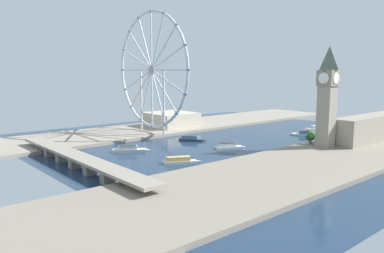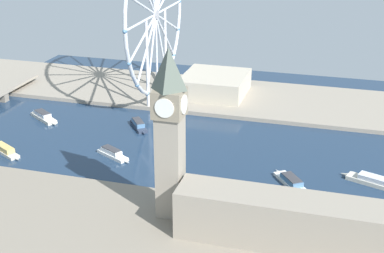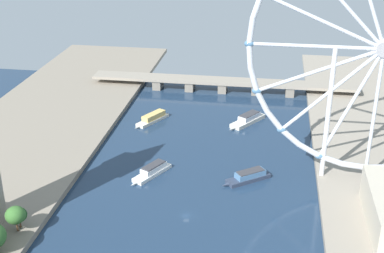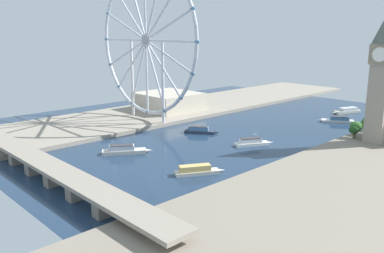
% 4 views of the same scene
% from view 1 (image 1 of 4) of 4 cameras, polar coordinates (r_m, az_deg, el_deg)
% --- Properties ---
extents(ground_plane, '(381.29, 381.29, 0.00)m').
position_cam_1_polar(ground_plane, '(384.98, 6.58, -2.05)').
color(ground_plane, '#1E334C').
extents(riverbank_left, '(90.00, 520.00, 3.00)m').
position_cam_1_polar(riverbank_left, '(323.77, 20.44, -4.24)').
color(riverbank_left, gray).
rests_on(riverbank_left, ground_plane).
extents(riverbank_right, '(90.00, 520.00, 3.00)m').
position_cam_1_polar(riverbank_right, '(462.06, -3.05, -0.07)').
color(riverbank_right, gray).
rests_on(riverbank_right, ground_plane).
extents(clock_tower, '(15.20, 15.20, 86.88)m').
position_cam_1_polar(clock_tower, '(348.55, 19.57, 4.43)').
color(clock_tower, gray).
rests_on(clock_tower, riverbank_left).
extents(parliament_block, '(22.00, 108.31, 23.92)m').
position_cam_1_polar(parliament_block, '(402.25, 25.08, -0.18)').
color(parliament_block, gray).
rests_on(parliament_block, riverbank_left).
extents(tree_row_embankment, '(13.03, 100.26, 13.84)m').
position_cam_1_polar(tree_row_embankment, '(399.88, 20.99, -0.56)').
color(tree_row_embankment, '#513823').
rests_on(tree_row_embankment, riverbank_left).
extents(ferris_wheel, '(126.75, 3.20, 129.53)m').
position_cam_1_polar(ferris_wheel, '(414.59, -6.07, 8.35)').
color(ferris_wheel, silver).
rests_on(ferris_wheel, riverbank_right).
extents(riverside_hall, '(53.92, 50.64, 16.13)m').
position_cam_1_polar(riverside_hall, '(460.78, -3.19, 1.10)').
color(riverside_hall, '#BCB29E').
rests_on(riverside_hall, riverbank_right).
extents(river_bridge, '(193.29, 15.12, 8.69)m').
position_cam_1_polar(river_bridge, '(287.51, -16.62, -4.62)').
color(river_bridge, gray).
rests_on(river_bridge, ground_plane).
extents(tour_boat_0, '(28.42, 22.40, 5.22)m').
position_cam_1_polar(tour_boat_0, '(427.77, 16.64, -1.01)').
color(tour_boat_0, white).
rests_on(tour_boat_0, ground_plane).
extents(tour_boat_1, '(17.31, 33.21, 5.17)m').
position_cam_1_polar(tour_boat_1, '(472.47, 18.22, -0.22)').
color(tour_boat_1, beige).
rests_on(tour_boat_1, ground_plane).
extents(tour_boat_2, '(24.81, 20.05, 5.30)m').
position_cam_1_polar(tour_boat_2, '(378.10, -0.15, -1.84)').
color(tour_boat_2, '#2D384C').
rests_on(tour_boat_2, ground_plane).
extents(tour_boat_3, '(22.20, 30.12, 5.86)m').
position_cam_1_polar(tour_boat_3, '(332.14, -9.34, -3.36)').
color(tour_boat_3, beige).
rests_on(tour_boat_3, ground_plane).
extents(tour_boat_4, '(17.73, 27.73, 5.27)m').
position_cam_1_polar(tour_boat_4, '(287.76, -1.84, -5.09)').
color(tour_boat_4, beige).
rests_on(tour_boat_4, ground_plane).
extents(tour_boat_5, '(17.26, 27.24, 5.46)m').
position_cam_1_polar(tour_boat_5, '(343.49, 5.46, -2.92)').
color(tour_boat_5, white).
rests_on(tour_boat_5, ground_plane).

